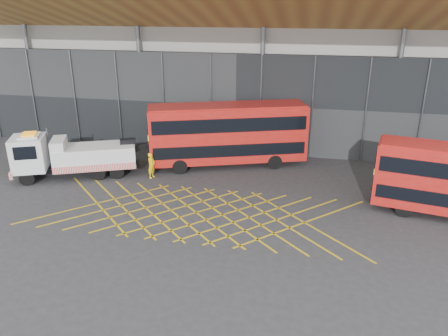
# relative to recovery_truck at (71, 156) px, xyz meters

# --- Properties ---
(ground_plane) EXTENTS (120.00, 120.00, 0.00)m
(ground_plane) POSITION_rel_recovery_truck_xyz_m (8.52, -3.76, -1.60)
(ground_plane) COLOR #29292C
(road_markings) EXTENTS (19.96, 7.16, 0.01)m
(road_markings) POSITION_rel_recovery_truck_xyz_m (10.12, -3.76, -1.59)
(road_markings) COLOR gold
(road_markings) RESTS_ON ground_plane
(construction_building) EXTENTS (55.00, 23.97, 18.00)m
(construction_building) POSITION_rel_recovery_truck_xyz_m (10.44, 14.63, 7.38)
(construction_building) COLOR #969691
(construction_building) RESTS_ON ground_plane
(recovery_truck) EXTENTS (9.62, 5.41, 3.45)m
(recovery_truck) POSITION_rel_recovery_truck_xyz_m (0.00, 0.00, 0.00)
(recovery_truck) COLOR black
(recovery_truck) RESTS_ON ground_plane
(bus_towed) EXTENTS (11.85, 6.39, 4.74)m
(bus_towed) POSITION_rel_recovery_truck_xyz_m (10.45, 4.41, 1.04)
(bus_towed) COLOR #AD140F
(bus_towed) RESTS_ON ground_plane
(worker) EXTENTS (0.58, 0.75, 1.84)m
(worker) POSITION_rel_recovery_truck_xyz_m (5.62, 0.95, -0.67)
(worker) COLOR yellow
(worker) RESTS_ON ground_plane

